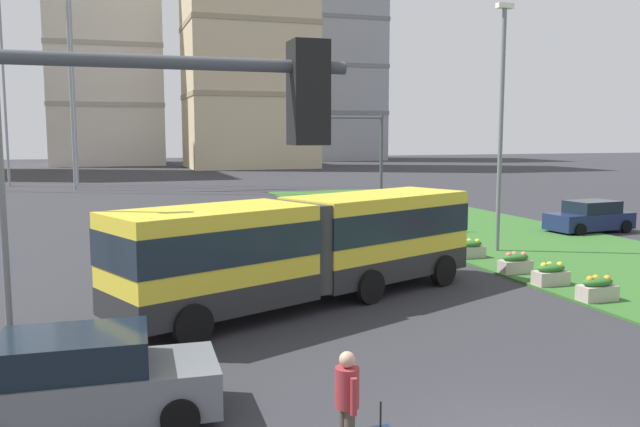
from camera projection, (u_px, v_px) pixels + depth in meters
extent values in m
cube|color=yellow|center=(377.00, 234.00, 20.74)|extent=(6.50, 4.67, 2.55)
cube|color=#262628|center=(377.00, 263.00, 20.85)|extent=(6.53, 4.70, 0.70)
cube|color=#19232D|center=(377.00, 221.00, 20.68)|extent=(6.55, 4.72, 0.90)
cube|color=yellow|center=(211.00, 258.00, 16.74)|extent=(5.76, 4.32, 2.55)
cube|color=#262628|center=(212.00, 293.00, 16.85)|extent=(5.79, 4.35, 0.70)
cube|color=#19232D|center=(211.00, 242.00, 16.69)|extent=(5.81, 4.37, 0.90)
cylinder|color=#383838|center=(305.00, 245.00, 18.76)|extent=(2.40, 2.40, 2.45)
cylinder|color=black|center=(386.00, 259.00, 23.00)|extent=(1.03, 0.65, 1.00)
cylinder|color=black|center=(443.00, 270.00, 21.14)|extent=(1.03, 0.65, 1.00)
cylinder|color=black|center=(313.00, 273.00, 20.76)|extent=(1.03, 0.65, 1.00)
cylinder|color=black|center=(370.00, 287.00, 18.90)|extent=(1.03, 0.65, 1.00)
cylinder|color=black|center=(143.00, 304.00, 16.98)|extent=(1.03, 0.65, 1.00)
cylinder|color=black|center=(192.00, 325.00, 15.11)|extent=(1.03, 0.65, 1.00)
sphere|color=#F9EFC6|center=(417.00, 248.00, 23.50)|extent=(0.24, 0.24, 0.24)
sphere|color=#F9EFC6|center=(458.00, 255.00, 22.17)|extent=(0.24, 0.24, 0.24)
cube|color=slate|center=(85.00, 391.00, 11.01)|extent=(4.48, 2.00, 0.80)
cube|color=black|center=(74.00, 352.00, 10.89)|extent=(2.45, 1.79, 0.60)
cylinder|color=black|center=(174.00, 378.00, 12.30)|extent=(0.65, 0.25, 0.64)
cylinder|color=black|center=(180.00, 418.00, 10.58)|extent=(0.65, 0.25, 0.64)
cube|color=#19234C|center=(589.00, 221.00, 32.62)|extent=(4.55, 2.22, 0.80)
cube|color=black|center=(592.00, 207.00, 32.60)|extent=(2.53, 1.90, 0.60)
cylinder|color=black|center=(580.00, 230.00, 31.24)|extent=(0.66, 0.28, 0.64)
cylinder|color=black|center=(553.00, 225.00, 32.87)|extent=(0.66, 0.28, 0.64)
cylinder|color=black|center=(626.00, 227.00, 32.44)|extent=(0.66, 0.28, 0.64)
cylinder|color=black|center=(597.00, 222.00, 34.07)|extent=(0.66, 0.28, 0.64)
cylinder|color=maroon|center=(347.00, 387.00, 9.57)|extent=(0.36, 0.36, 0.60)
sphere|color=tan|center=(347.00, 360.00, 9.52)|extent=(0.24, 0.24, 0.24)
cylinder|color=maroon|center=(341.00, 385.00, 9.80)|extent=(0.10, 0.10, 0.55)
cylinder|color=maroon|center=(354.00, 397.00, 9.35)|extent=(0.10, 0.10, 0.55)
cylinder|color=black|center=(381.00, 415.00, 9.57)|extent=(0.03, 0.03, 0.40)
cube|color=#B7AD9E|center=(597.00, 293.00, 19.00)|extent=(1.10, 0.56, 0.44)
ellipsoid|color=#2D6B28|center=(598.00, 282.00, 18.96)|extent=(0.99, 0.50, 0.28)
sphere|color=orange|center=(590.00, 279.00, 18.86)|extent=(0.20, 0.20, 0.20)
sphere|color=orange|center=(596.00, 278.00, 19.02)|extent=(0.20, 0.20, 0.20)
sphere|color=orange|center=(607.00, 278.00, 18.98)|extent=(0.20, 0.20, 0.20)
cube|color=#B7AD9E|center=(551.00, 278.00, 20.97)|extent=(1.10, 0.56, 0.44)
ellipsoid|color=#2D6B28|center=(551.00, 268.00, 20.93)|extent=(0.99, 0.50, 0.28)
sphere|color=yellow|center=(544.00, 266.00, 20.83)|extent=(0.20, 0.20, 0.20)
sphere|color=yellow|center=(550.00, 265.00, 20.99)|extent=(0.20, 0.20, 0.20)
sphere|color=yellow|center=(560.00, 265.00, 20.95)|extent=(0.20, 0.20, 0.20)
cube|color=#B7AD9E|center=(515.00, 267.00, 22.77)|extent=(1.10, 0.56, 0.44)
ellipsoid|color=#2D6B28|center=(516.00, 257.00, 22.73)|extent=(0.99, 0.50, 0.28)
sphere|color=#EF7566|center=(509.00, 255.00, 22.63)|extent=(0.20, 0.20, 0.20)
sphere|color=#EF7566|center=(514.00, 254.00, 22.79)|extent=(0.20, 0.20, 0.20)
sphere|color=#EF7566|center=(524.00, 254.00, 22.75)|extent=(0.20, 0.20, 0.20)
cube|color=#B7AD9E|center=(470.00, 252.00, 25.57)|extent=(1.10, 0.56, 0.44)
ellipsoid|color=#2D6B28|center=(470.00, 244.00, 25.53)|extent=(0.99, 0.50, 0.28)
sphere|color=yellow|center=(464.00, 242.00, 25.44)|extent=(0.20, 0.20, 0.20)
sphere|color=yellow|center=(469.00, 241.00, 25.60)|extent=(0.20, 0.20, 0.20)
sphere|color=yellow|center=(477.00, 241.00, 25.55)|extent=(0.20, 0.20, 0.20)
cylinder|color=#474C51|center=(128.00, 61.00, 4.65)|extent=(3.27, 0.10, 0.10)
cube|color=black|center=(308.00, 93.00, 5.08)|extent=(0.28, 0.28, 0.80)
sphere|color=red|center=(308.00, 60.00, 5.05)|extent=(0.16, 0.16, 0.16)
sphere|color=yellow|center=(308.00, 95.00, 5.09)|extent=(0.16, 0.16, 0.16)
sphere|color=green|center=(308.00, 128.00, 5.12)|extent=(0.16, 0.16, 0.16)
cylinder|color=#474C51|center=(381.00, 173.00, 32.50)|extent=(0.16, 0.16, 5.85)
cylinder|color=#474C51|center=(342.00, 118.00, 31.53)|extent=(4.17, 0.10, 0.10)
cube|color=black|center=(306.00, 122.00, 31.00)|extent=(0.28, 0.28, 0.80)
sphere|color=red|center=(306.00, 116.00, 30.97)|extent=(0.16, 0.16, 0.16)
sphere|color=yellow|center=(306.00, 122.00, 31.00)|extent=(0.16, 0.16, 0.16)
sphere|color=green|center=(306.00, 127.00, 31.03)|extent=(0.16, 0.16, 0.16)
cylinder|color=slate|center=(0.00, 160.00, 16.18)|extent=(0.18, 0.18, 8.49)
cylinder|color=slate|center=(501.00, 133.00, 26.60)|extent=(0.18, 0.18, 9.82)
cube|color=white|center=(505.00, 6.00, 25.99)|extent=(0.70, 0.28, 0.20)
cube|color=silver|center=(104.00, 52.00, 104.15)|extent=(16.88, 16.40, 35.73)
cube|color=#A4A099|center=(106.00, 106.00, 105.18)|extent=(17.08, 16.60, 0.70)
cube|color=#A4A099|center=(104.00, 49.00, 104.11)|extent=(17.08, 16.60, 0.70)
cube|color=#9C8D6E|center=(249.00, 97.00, 95.33)|extent=(17.92, 14.59, 0.70)
cube|color=#9C8D6E|center=(248.00, 26.00, 94.13)|extent=(17.92, 14.59, 0.70)
cube|color=#9EA3AD|center=(335.00, 49.00, 124.24)|extent=(14.35, 18.06, 41.76)
cube|color=gray|center=(335.00, 114.00, 125.71)|extent=(14.55, 18.26, 0.70)
cube|color=gray|center=(335.00, 69.00, 124.70)|extent=(14.55, 18.26, 0.70)
cube|color=gray|center=(335.00, 24.00, 123.70)|extent=(14.55, 18.26, 0.70)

